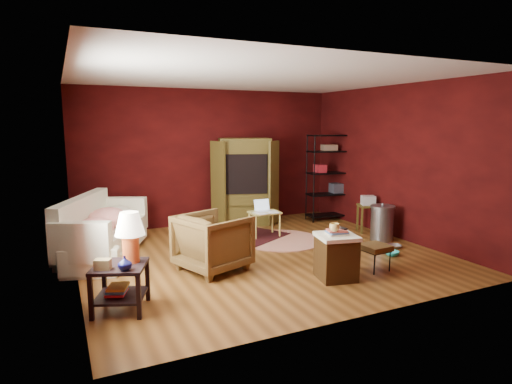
# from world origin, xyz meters

# --- Properties ---
(room) EXTENTS (5.54, 5.04, 2.84)m
(room) POSITION_xyz_m (-0.04, -0.01, 1.40)
(room) COLOR brown
(room) RESTS_ON ground
(sofa) EXTENTS (1.16, 2.11, 0.79)m
(sofa) POSITION_xyz_m (-2.33, 0.93, 0.40)
(sofa) COLOR white
(sofa) RESTS_ON ground
(armchair) EXTENTS (1.08, 1.11, 0.91)m
(armchair) POSITION_xyz_m (-0.94, -0.35, 0.45)
(armchair) COLOR black
(armchair) RESTS_ON ground
(pet_bowl_steel) EXTENTS (0.24, 0.14, 0.23)m
(pet_bowl_steel) POSITION_xyz_m (2.23, -0.62, 0.12)
(pet_bowl_steel) COLOR #B6B8BD
(pet_bowl_steel) RESTS_ON ground
(pet_bowl_turquoise) EXTENTS (0.23, 0.07, 0.23)m
(pet_bowl_turquoise) POSITION_xyz_m (1.89, -0.93, 0.12)
(pet_bowl_turquoise) COLOR #29C2BA
(pet_bowl_turquoise) RESTS_ON ground
(vase) EXTENTS (0.20, 0.20, 0.15)m
(vase) POSITION_xyz_m (-2.31, -1.42, 0.61)
(vase) COLOR #0D0F45
(vase) RESTS_ON side_table
(mug) EXTENTS (0.14, 0.11, 0.13)m
(mug) POSITION_xyz_m (0.37, -1.47, 0.76)
(mug) COLOR #F1D675
(mug) RESTS_ON hamper
(side_table) EXTENTS (0.73, 0.73, 1.12)m
(side_table) POSITION_xyz_m (-2.27, -1.18, 0.67)
(side_table) COLOR black
(side_table) RESTS_ON ground
(sofa_cushions) EXTENTS (1.63, 2.27, 0.89)m
(sofa_cushions) POSITION_xyz_m (-2.35, 0.96, 0.44)
(sofa_cushions) COLOR white
(sofa_cushions) RESTS_ON sofa
(hamper) EXTENTS (0.60, 0.60, 0.71)m
(hamper) POSITION_xyz_m (0.45, -1.41, 0.32)
(hamper) COLOR #472A10
(hamper) RESTS_ON ground
(footstool) EXTENTS (0.39, 0.39, 0.38)m
(footstool) POSITION_xyz_m (1.17, -1.36, 0.33)
(footstool) COLOR black
(footstool) RESTS_ON ground
(rug_round) EXTENTS (1.89, 1.89, 0.01)m
(rug_round) POSITION_xyz_m (0.70, 0.63, 0.01)
(rug_round) COLOR beige
(rug_round) RESTS_ON ground
(rug_oriental) EXTENTS (1.54, 1.37, 0.01)m
(rug_oriental) POSITION_xyz_m (0.30, 0.99, 0.02)
(rug_oriental) COLOR #441217
(rug_oriental) RESTS_ON ground
(laptop_desk) EXTENTS (0.57, 0.45, 0.69)m
(laptop_desk) POSITION_xyz_m (0.54, 0.99, 0.43)
(laptop_desk) COLOR #EADE6B
(laptop_desk) RESTS_ON ground
(tv_armoire) EXTENTS (1.37, 0.99, 1.81)m
(tv_armoire) POSITION_xyz_m (0.62, 2.08, 0.94)
(tv_armoire) COLOR brown
(tv_armoire) RESTS_ON ground
(wire_shelving) EXTENTS (0.95, 0.50, 1.87)m
(wire_shelving) POSITION_xyz_m (2.47, 1.71, 1.03)
(wire_shelving) COLOR black
(wire_shelving) RESTS_ON ground
(small_stand) EXTENTS (0.47, 0.47, 0.72)m
(small_stand) POSITION_xyz_m (2.53, 0.47, 0.54)
(small_stand) COLOR brown
(small_stand) RESTS_ON ground
(trash_can) EXTENTS (0.56, 0.56, 0.69)m
(trash_can) POSITION_xyz_m (2.37, -0.13, 0.32)
(trash_can) COLOR gray
(trash_can) RESTS_ON ground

